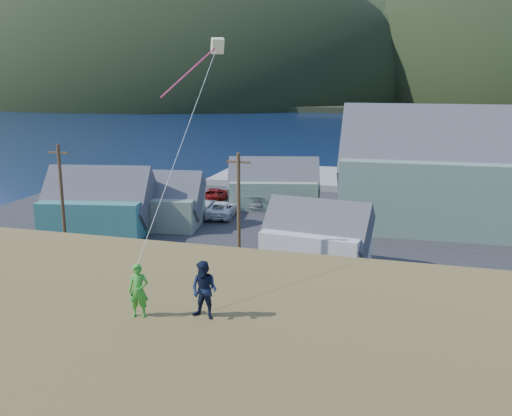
{
  "coord_description": "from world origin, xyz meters",
  "views": [
    {
      "loc": [
        6.28,
        -32.87,
        13.86
      ],
      "look_at": [
        0.45,
        -12.36,
        8.8
      ],
      "focal_mm": 40.0,
      "sensor_mm": 36.0,
      "label": 1
    }
  ],
  "objects_px": {
    "shed_teal": "(98,204)",
    "shed_palegreen_near": "(155,202)",
    "shed_white": "(317,237)",
    "shed_palegreen_far": "(274,184)",
    "wharf": "(318,178)",
    "kite_flyer_navy": "(204,290)",
    "kite_flyer_green": "(139,291)"
  },
  "relations": [
    {
      "from": "kite_flyer_green",
      "to": "shed_palegreen_near",
      "type": "bearing_deg",
      "value": 100.81
    },
    {
      "from": "wharf",
      "to": "kite_flyer_green",
      "type": "relative_size",
      "value": 16.97
    },
    {
      "from": "shed_white",
      "to": "wharf",
      "type": "bearing_deg",
      "value": 106.55
    },
    {
      "from": "shed_teal",
      "to": "wharf",
      "type": "bearing_deg",
      "value": 53.58
    },
    {
      "from": "shed_palegreen_far",
      "to": "wharf",
      "type": "bearing_deg",
      "value": 68.89
    },
    {
      "from": "shed_teal",
      "to": "shed_palegreen_far",
      "type": "relative_size",
      "value": 0.97
    },
    {
      "from": "shed_teal",
      "to": "kite_flyer_navy",
      "type": "relative_size",
      "value": 6.18
    },
    {
      "from": "shed_palegreen_far",
      "to": "kite_flyer_green",
      "type": "relative_size",
      "value": 6.85
    },
    {
      "from": "shed_white",
      "to": "kite_flyer_green",
      "type": "height_order",
      "value": "kite_flyer_green"
    },
    {
      "from": "shed_teal",
      "to": "shed_palegreen_far",
      "type": "distance_m",
      "value": 18.81
    },
    {
      "from": "wharf",
      "to": "shed_white",
      "type": "xyz_separation_m",
      "value": [
        5.7,
        -33.66,
        1.87
      ]
    },
    {
      "from": "kite_flyer_green",
      "to": "shed_palegreen_far",
      "type": "bearing_deg",
      "value": 84.78
    },
    {
      "from": "wharf",
      "to": "shed_teal",
      "type": "xyz_separation_m",
      "value": [
        -14.26,
        -29.94,
        2.24
      ]
    },
    {
      "from": "shed_teal",
      "to": "shed_palegreen_near",
      "type": "xyz_separation_m",
      "value": [
        3.76,
        3.51,
        -0.33
      ]
    },
    {
      "from": "shed_palegreen_near",
      "to": "shed_white",
      "type": "relative_size",
      "value": 1.14
    },
    {
      "from": "shed_white",
      "to": "kite_flyer_green",
      "type": "distance_m",
      "value": 26.41
    },
    {
      "from": "wharf",
      "to": "shed_white",
      "type": "bearing_deg",
      "value": -80.39
    },
    {
      "from": "shed_white",
      "to": "shed_palegreen_far",
      "type": "bearing_deg",
      "value": 120.18
    },
    {
      "from": "wharf",
      "to": "shed_palegreen_near",
      "type": "relative_size",
      "value": 2.81
    },
    {
      "from": "shed_palegreen_far",
      "to": "shed_teal",
      "type": "bearing_deg",
      "value": -144.26
    },
    {
      "from": "wharf",
      "to": "shed_palegreen_near",
      "type": "distance_m",
      "value": 28.5
    },
    {
      "from": "shed_teal",
      "to": "shed_white",
      "type": "height_order",
      "value": "shed_teal"
    },
    {
      "from": "shed_palegreen_near",
      "to": "shed_palegreen_far",
      "type": "bearing_deg",
      "value": 43.89
    },
    {
      "from": "shed_palegreen_far",
      "to": "kite_flyer_green",
      "type": "xyz_separation_m",
      "value": [
        7.1,
        -43.8,
        5.52
      ]
    },
    {
      "from": "wharf",
      "to": "kite_flyer_navy",
      "type": "height_order",
      "value": "kite_flyer_navy"
    },
    {
      "from": "shed_palegreen_far",
      "to": "shed_white",
      "type": "bearing_deg",
      "value": -80.46
    },
    {
      "from": "shed_white",
      "to": "kite_flyer_navy",
      "type": "relative_size",
      "value": 4.92
    },
    {
      "from": "shed_teal",
      "to": "kite_flyer_navy",
      "type": "height_order",
      "value": "kite_flyer_navy"
    },
    {
      "from": "shed_white",
      "to": "shed_teal",
      "type": "bearing_deg",
      "value": 176.4
    },
    {
      "from": "shed_white",
      "to": "shed_palegreen_far",
      "type": "distance_m",
      "value": 19.6
    },
    {
      "from": "shed_palegreen_near",
      "to": "shed_white",
      "type": "xyz_separation_m",
      "value": [
        16.2,
        -7.23,
        -0.04
      ]
    },
    {
      "from": "kite_flyer_green",
      "to": "wharf",
      "type": "bearing_deg",
      "value": 80.44
    }
  ]
}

